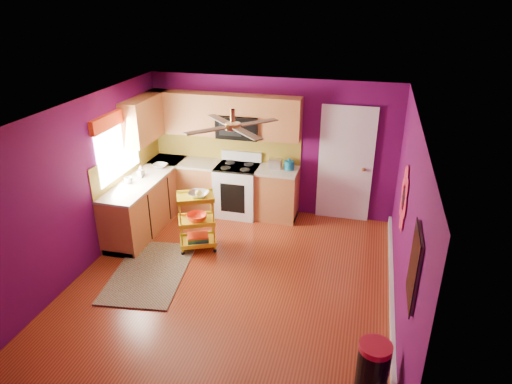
# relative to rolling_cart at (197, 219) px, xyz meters

# --- Properties ---
(ground) EXTENTS (5.00, 5.00, 0.00)m
(ground) POSITION_rel_rolling_cart_xyz_m (0.81, -0.79, -0.53)
(ground) COLOR maroon
(ground) RESTS_ON ground
(room_envelope) EXTENTS (4.54, 5.04, 2.52)m
(room_envelope) POSITION_rel_rolling_cart_xyz_m (0.84, -0.79, 1.10)
(room_envelope) COLOR #570A4B
(room_envelope) RESTS_ON ground
(lower_cabinets) EXTENTS (2.81, 2.31, 0.94)m
(lower_cabinets) POSITION_rel_rolling_cart_xyz_m (-0.53, 1.02, -0.10)
(lower_cabinets) COLOR #995629
(lower_cabinets) RESTS_ON ground
(electric_range) EXTENTS (0.76, 0.66, 1.13)m
(electric_range) POSITION_rel_rolling_cart_xyz_m (0.26, 1.38, -0.05)
(electric_range) COLOR white
(electric_range) RESTS_ON ground
(upper_cabinetry) EXTENTS (2.80, 2.30, 1.26)m
(upper_cabinetry) POSITION_rel_rolling_cart_xyz_m (-0.43, 1.38, 1.27)
(upper_cabinetry) COLOR #995629
(upper_cabinetry) RESTS_ON ground
(left_window) EXTENTS (0.08, 1.35, 1.08)m
(left_window) POSITION_rel_rolling_cart_xyz_m (-1.41, 0.26, 1.20)
(left_window) COLOR white
(left_window) RESTS_ON ground
(panel_door) EXTENTS (0.95, 0.11, 2.15)m
(panel_door) POSITION_rel_rolling_cart_xyz_m (2.16, 1.67, 0.49)
(panel_door) COLOR white
(panel_door) RESTS_ON ground
(right_wall_art) EXTENTS (0.04, 2.74, 1.04)m
(right_wall_art) POSITION_rel_rolling_cart_xyz_m (3.04, -1.13, 0.91)
(right_wall_art) COLOR black
(right_wall_art) RESTS_ON ground
(ceiling_fan) EXTENTS (1.01, 1.01, 0.26)m
(ceiling_fan) POSITION_rel_rolling_cart_xyz_m (0.81, -0.59, 1.76)
(ceiling_fan) COLOR #BF8C3F
(ceiling_fan) RESTS_ON ground
(shag_rug) EXTENTS (1.25, 1.81, 0.02)m
(shag_rug) POSITION_rel_rolling_cart_xyz_m (-0.46, -0.85, -0.52)
(shag_rug) COLOR black
(shag_rug) RESTS_ON ground
(rolling_cart) EXTENTS (0.69, 0.62, 1.04)m
(rolling_cart) POSITION_rel_rolling_cart_xyz_m (0.00, 0.00, 0.00)
(rolling_cart) COLOR yellow
(rolling_cart) RESTS_ON ground
(trash_can) EXTENTS (0.41, 0.42, 0.65)m
(trash_can) POSITION_rel_rolling_cart_xyz_m (2.79, -2.29, -0.21)
(trash_can) COLOR black
(trash_can) RESTS_ON ground
(teal_kettle) EXTENTS (0.18, 0.18, 0.21)m
(teal_kettle) POSITION_rel_rolling_cart_xyz_m (1.19, 1.46, 0.49)
(teal_kettle) COLOR #126A8D
(teal_kettle) RESTS_ON lower_cabinets
(toaster) EXTENTS (0.22, 0.15, 0.18)m
(toaster) POSITION_rel_rolling_cart_xyz_m (0.95, 1.45, 0.50)
(toaster) COLOR beige
(toaster) RESTS_ON lower_cabinets
(soap_bottle_a) EXTENTS (0.08, 0.08, 0.18)m
(soap_bottle_a) POSITION_rel_rolling_cart_xyz_m (-1.19, 0.46, 0.50)
(soap_bottle_a) COLOR #EA3F72
(soap_bottle_a) RESTS_ON lower_cabinets
(soap_bottle_b) EXTENTS (0.14, 0.14, 0.17)m
(soap_bottle_b) POSITION_rel_rolling_cart_xyz_m (-1.21, 0.55, 0.50)
(soap_bottle_b) COLOR white
(soap_bottle_b) RESTS_ON lower_cabinets
(counter_dish) EXTENTS (0.25, 0.25, 0.06)m
(counter_dish) POSITION_rel_rolling_cart_xyz_m (-1.07, 0.98, 0.44)
(counter_dish) COLOR white
(counter_dish) RESTS_ON lower_cabinets
(counter_cup) EXTENTS (0.14, 0.14, 0.11)m
(counter_cup) POSITION_rel_rolling_cart_xyz_m (-1.25, 0.19, 0.46)
(counter_cup) COLOR white
(counter_cup) RESTS_ON lower_cabinets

